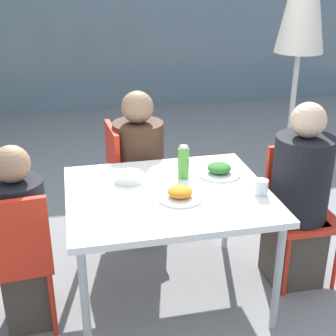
% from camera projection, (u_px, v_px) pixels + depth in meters
% --- Properties ---
extents(ground_plane, '(24.00, 24.00, 0.00)m').
position_uv_depth(ground_plane, '(168.00, 292.00, 3.02)').
color(ground_plane, gray).
extents(building_facade, '(10.00, 0.20, 3.00)m').
position_uv_depth(building_facade, '(99.00, 2.00, 6.42)').
color(building_facade, slate).
rests_on(building_facade, ground).
extents(dining_table, '(1.18, 0.99, 0.73)m').
position_uv_depth(dining_table, '(168.00, 200.00, 2.76)').
color(dining_table, white).
rests_on(dining_table, ground).
extents(chair_left, '(0.43, 0.43, 0.89)m').
position_uv_depth(chair_left, '(13.00, 253.00, 2.50)').
color(chair_left, red).
rests_on(chair_left, ground).
extents(person_left, '(0.30, 0.30, 1.10)m').
position_uv_depth(person_left, '(23.00, 244.00, 2.58)').
color(person_left, '#473D33').
rests_on(person_left, ground).
extents(chair_right, '(0.41, 0.41, 0.89)m').
position_uv_depth(chair_right, '(299.00, 202.00, 3.05)').
color(chair_right, red).
rests_on(chair_right, ground).
extents(person_right, '(0.36, 0.36, 1.22)m').
position_uv_depth(person_right, '(298.00, 202.00, 2.95)').
color(person_right, '#473D33').
rests_on(person_right, ground).
extents(chair_far, '(0.43, 0.43, 0.89)m').
position_uv_depth(chair_far, '(127.00, 172.00, 3.50)').
color(chair_far, red).
rests_on(chair_far, ground).
extents(person_far, '(0.37, 0.37, 1.15)m').
position_uv_depth(person_far, '(139.00, 172.00, 3.47)').
color(person_far, '#473D33').
rests_on(person_far, ground).
extents(plate_0, '(0.28, 0.28, 0.07)m').
position_uv_depth(plate_0, '(219.00, 170.00, 2.95)').
color(plate_0, white).
rests_on(plate_0, dining_table).
extents(plate_1, '(0.26, 0.26, 0.07)m').
position_uv_depth(plate_1, '(180.00, 194.00, 2.64)').
color(plate_1, white).
rests_on(plate_1, dining_table).
extents(bottle, '(0.07, 0.07, 0.21)m').
position_uv_depth(bottle, '(183.00, 163.00, 2.88)').
color(bottle, '#51A338').
rests_on(bottle, dining_table).
extents(drinking_cup, '(0.08, 0.08, 0.09)m').
position_uv_depth(drinking_cup, '(261.00, 187.00, 2.68)').
color(drinking_cup, silver).
rests_on(drinking_cup, dining_table).
extents(salad_bowl, '(0.18, 0.18, 0.05)m').
position_uv_depth(salad_bowl, '(129.00, 177.00, 2.86)').
color(salad_bowl, white).
rests_on(salad_bowl, dining_table).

